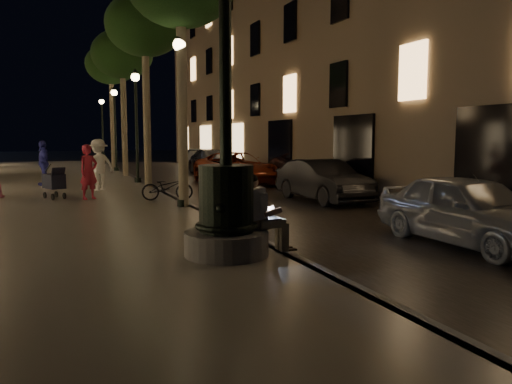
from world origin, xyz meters
name	(u,v)px	position (x,y,z in m)	size (l,w,h in m)	color
ground	(149,189)	(0.00, 15.00, 0.00)	(120.00, 120.00, 0.00)	black
cobble_lane	(218,186)	(3.00, 15.00, 0.01)	(6.00, 45.00, 0.02)	black
promenade	(45,190)	(-4.00, 15.00, 0.10)	(8.00, 45.00, 0.20)	slate
curb_strip	(149,187)	(0.00, 15.00, 0.10)	(0.25, 45.00, 0.20)	#59595B
building_right	(326,35)	(10.00, 18.00, 7.50)	(8.00, 36.00, 15.00)	#7F684F
fountain_lamppost	(226,195)	(-1.00, 2.00, 1.21)	(1.40, 1.40, 5.21)	#59595B
seated_man_laptop	(261,211)	(-0.39, 2.00, 0.91)	(0.98, 0.33, 1.35)	gray
tree_second	(145,26)	(-0.20, 14.00, 6.33)	(3.00, 3.00, 7.40)	#6B604C
tree_third	(122,55)	(-0.30, 20.00, 6.14)	(3.00, 3.00, 7.20)	#6B604C
tree_far	(111,65)	(-0.22, 26.00, 6.43)	(3.00, 3.00, 7.50)	#6B604C
lamp_curb_a	(180,97)	(-0.30, 8.00, 3.24)	(0.36, 0.36, 4.81)	black
lamp_curb_b	(136,111)	(-0.30, 16.00, 3.24)	(0.36, 0.36, 4.81)	black
lamp_curb_c	(115,118)	(-0.30, 24.00, 3.24)	(0.36, 0.36, 4.81)	black
lamp_curb_d	(102,122)	(-0.30, 32.00, 3.24)	(0.36, 0.36, 4.81)	black
stroller	(54,181)	(-3.64, 11.19, 0.75)	(0.72, 1.08, 1.11)	black
car_front	(469,210)	(4.00, 1.77, 0.71)	(1.69, 4.19, 1.43)	#989C9F
car_second	(323,181)	(4.68, 8.80, 0.70)	(1.48, 4.25, 1.40)	black
car_third	(236,168)	(4.05, 15.68, 0.73)	(2.42, 5.25, 1.46)	#972D13
car_rear	(212,162)	(4.75, 21.66, 0.71)	(2.00, 4.92, 1.43)	#2F3034
car_fifth	(203,160)	(5.09, 24.79, 0.69)	(1.46, 4.18, 1.38)	#B0AFAB
pedestrian_red	(89,172)	(-2.62, 10.70, 1.06)	(0.63, 0.41, 1.72)	#B6243A
pedestrian_white	(99,165)	(-2.10, 13.31, 1.14)	(1.21, 0.70, 1.87)	silver
pedestrian_blue	(43,163)	(-4.02, 16.10, 1.11)	(1.06, 0.44, 1.81)	navy
bicycle	(167,187)	(-0.40, 9.49, 0.61)	(0.54, 1.56, 0.82)	black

